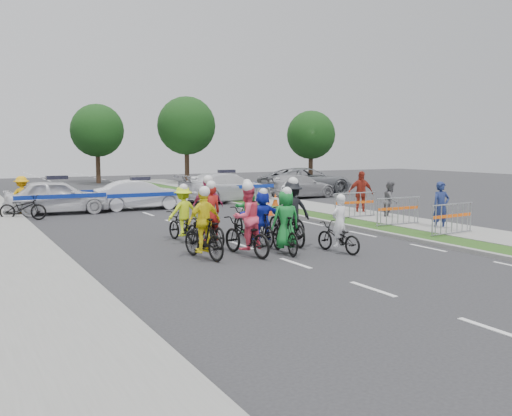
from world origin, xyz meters
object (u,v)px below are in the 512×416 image
barrier_1 (398,213)px  police_car_2 (227,187)px  marshal_hiviz (22,196)px  rider_7 (287,216)px  spectator_1 (391,200)px  cone_1 (275,201)px  rider_6 (210,225)px  rider_8 (246,216)px  rider_4 (291,219)px  rider_0 (338,233)px  rider_2 (247,228)px  rider_9 (207,215)px  police_car_0 (58,197)px  spectator_2 (361,193)px  barrier_0 (452,221)px  police_car_1 (141,195)px  cone_0 (269,207)px  civilian_suv (306,181)px  tree_1 (186,126)px  rider_5 (262,221)px  rider_3 (204,231)px  rider_10 (183,219)px  civilian_sedan (299,186)px  barrier_2 (355,206)px  rider_1 (285,228)px  tree_4 (97,131)px  spectator_0 (441,206)px  parked_bike (23,208)px  tree_2 (311,135)px

barrier_1 → police_car_2: bearing=96.5°
marshal_hiviz → rider_7: bearing=126.8°
spectator_1 → cone_1: 6.29m
rider_6 → rider_8: 1.91m
rider_4 → barrier_1: size_ratio=1.05×
rider_0 → rider_2: rider_2 is taller
rider_9 → police_car_0: bearing=-67.0°
spectator_2 → police_car_2: bearing=128.4°
barrier_0 → police_car_1: bearing=116.2°
police_car_0 → cone_0: 9.32m
civilian_suv → marshal_hiviz: 17.17m
tree_1 → cone_0: bearing=-102.3°
spectator_2 → barrier_1: bearing=-89.9°
rider_5 → rider_0: bearing=127.7°
rider_7 → rider_8: size_ratio=0.96×
rider_3 → rider_9: 3.28m
police_car_1 → spectator_1: bearing=-133.1°
rider_2 → rider_6: size_ratio=1.06×
rider_4 → tree_1: size_ratio=0.31×
rider_9 → police_car_1: 9.45m
barrier_0 → rider_10: bearing=156.6°
civilian_sedan → rider_2: bearing=134.8°
barrier_2 → rider_3: bearing=-152.6°
barrier_2 → spectator_1: bearing=-19.6°
rider_1 → tree_4: 33.03m
marshal_hiviz → tree_1: (13.91, 16.06, 3.69)m
spectator_0 → tree_4: bearing=112.3°
rider_9 → spectator_1: rider_9 is taller
barrier_1 → spectator_2: bearing=70.6°
rider_4 → parked_bike: rider_4 is taller
rider_6 → tree_1: size_ratio=0.29×
rider_7 → police_car_0: bearing=-72.5°
rider_0 → police_car_2: bearing=-112.2°
rider_0 → civilian_sedan: bearing=-127.7°
tree_1 → rider_1: bearing=-106.5°
rider_4 → tree_2: (16.60, 23.57, 3.05)m
rider_8 → spectator_1: (7.32, 1.33, 0.06)m
rider_5 → spectator_1: rider_5 is taller
rider_10 → parked_bike: size_ratio=0.97×
parked_bike → rider_4: bearing=-118.5°
spectator_1 → cone_0: bearing=98.7°
rider_9 → police_car_0: size_ratio=0.46×
rider_3 → rider_10: bearing=-110.7°
rider_4 → spectator_2: rider_4 is taller
police_car_2 → spectator_1: size_ratio=3.49×
cone_1 → marshal_hiviz: bearing=167.8°
rider_7 → rider_2: bearing=29.3°
spectator_0 → cone_0: spectator_0 is taller
cone_1 → parked_bike: 11.30m
tree_1 → rider_2: bearing=-108.6°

